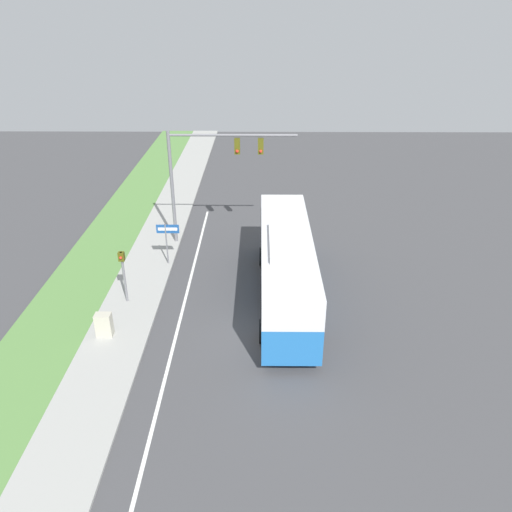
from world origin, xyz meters
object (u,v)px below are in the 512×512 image
at_px(pedestrian_signal, 123,269).
at_px(street_sign, 167,236).
at_px(bus, 286,263).
at_px(utility_cabinet, 104,325).
at_px(signal_gantry, 208,164).

bearing_deg(pedestrian_signal, street_sign, 70.33).
relative_size(bus, utility_cabinet, 10.54).
bearing_deg(signal_gantry, pedestrian_signal, -116.91).
height_order(bus, utility_cabinet, bus).
xyz_separation_m(signal_gantry, utility_cabinet, (-3.86, -9.93, -4.33)).
relative_size(bus, street_sign, 4.55).
xyz_separation_m(bus, pedestrian_signal, (-7.85, -0.46, -0.10)).
relative_size(signal_gantry, utility_cabinet, 6.72).
relative_size(street_sign, utility_cabinet, 2.32).
distance_m(signal_gantry, utility_cabinet, 11.50).
bearing_deg(street_sign, bus, -29.12).
height_order(pedestrian_signal, street_sign, pedestrian_signal).
relative_size(pedestrian_signal, utility_cabinet, 2.55).
bearing_deg(signal_gantry, street_sign, -125.29).
height_order(bus, street_sign, bus).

